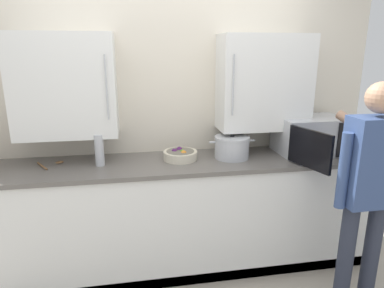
{
  "coord_description": "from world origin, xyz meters",
  "views": [
    {
      "loc": [
        -0.29,
        -1.66,
        1.81
      ],
      "look_at": [
        0.15,
        0.84,
        1.1
      ],
      "focal_mm": 31.56,
      "sensor_mm": 36.0,
      "label": 1
    }
  ],
  "objects_px": {
    "microwave_oven": "(308,135)",
    "thermos_flask": "(99,150)",
    "fruit_bowl": "(180,155)",
    "wooden_spoon": "(52,164)",
    "stock_pot": "(232,147)",
    "person_figure": "(368,181)"
  },
  "relations": [
    {
      "from": "stock_pot",
      "to": "person_figure",
      "type": "bearing_deg",
      "value": -43.91
    },
    {
      "from": "microwave_oven",
      "to": "person_figure",
      "type": "distance_m",
      "value": 0.74
    },
    {
      "from": "fruit_bowl",
      "to": "thermos_flask",
      "type": "bearing_deg",
      "value": -176.43
    },
    {
      "from": "person_figure",
      "to": "wooden_spoon",
      "type": "bearing_deg",
      "value": 160.54
    },
    {
      "from": "stock_pot",
      "to": "wooden_spoon",
      "type": "height_order",
      "value": "stock_pot"
    },
    {
      "from": "wooden_spoon",
      "to": "fruit_bowl",
      "type": "distance_m",
      "value": 1.0
    },
    {
      "from": "microwave_oven",
      "to": "person_figure",
      "type": "relative_size",
      "value": 0.49
    },
    {
      "from": "microwave_oven",
      "to": "wooden_spoon",
      "type": "distance_m",
      "value": 2.12
    },
    {
      "from": "wooden_spoon",
      "to": "thermos_flask",
      "type": "bearing_deg",
      "value": -10.85
    },
    {
      "from": "wooden_spoon",
      "to": "stock_pot",
      "type": "bearing_deg",
      "value": -2.3
    },
    {
      "from": "microwave_oven",
      "to": "thermos_flask",
      "type": "relative_size",
      "value": 3.27
    },
    {
      "from": "fruit_bowl",
      "to": "thermos_flask",
      "type": "xyz_separation_m",
      "value": [
        -0.63,
        -0.04,
        0.08
      ]
    },
    {
      "from": "stock_pot",
      "to": "fruit_bowl",
      "type": "xyz_separation_m",
      "value": [
        -0.43,
        0.03,
        -0.05
      ]
    },
    {
      "from": "thermos_flask",
      "to": "stock_pot",
      "type": "bearing_deg",
      "value": 0.77
    },
    {
      "from": "thermos_flask",
      "to": "person_figure",
      "type": "relative_size",
      "value": 0.15
    },
    {
      "from": "microwave_oven",
      "to": "fruit_bowl",
      "type": "relative_size",
      "value": 2.9
    },
    {
      "from": "microwave_oven",
      "to": "stock_pot",
      "type": "distance_m",
      "value": 0.69
    },
    {
      "from": "wooden_spoon",
      "to": "thermos_flask",
      "type": "relative_size",
      "value": 0.86
    },
    {
      "from": "fruit_bowl",
      "to": "wooden_spoon",
      "type": "bearing_deg",
      "value": 178.15
    },
    {
      "from": "stock_pot",
      "to": "thermos_flask",
      "type": "height_order",
      "value": "thermos_flask"
    },
    {
      "from": "fruit_bowl",
      "to": "stock_pot",
      "type": "bearing_deg",
      "value": -3.38
    },
    {
      "from": "thermos_flask",
      "to": "microwave_oven",
      "type": "bearing_deg",
      "value": 1.07
    }
  ]
}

